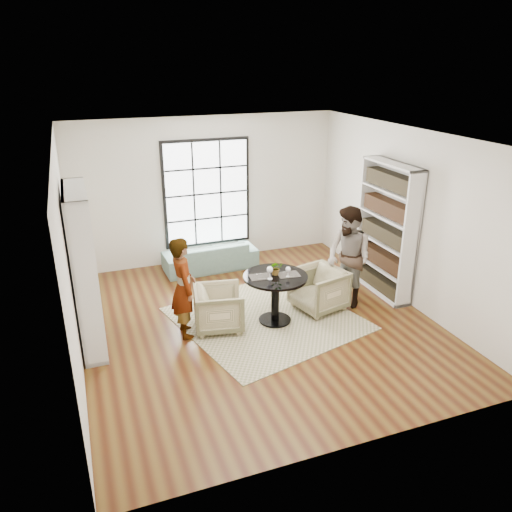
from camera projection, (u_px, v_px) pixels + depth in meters
name	position (u px, v px, depth m)	size (l,w,h in m)	color
ground	(258.00, 322.00, 8.20)	(6.00, 6.00, 0.00)	brown
room_shell	(246.00, 240.00, 8.20)	(6.00, 6.01, 6.00)	silver
rug	(266.00, 318.00, 8.31)	(2.66, 2.66, 0.01)	tan
pedestal_table	(275.00, 289.00, 8.01)	(1.03, 1.03, 0.82)	black
sofa	(210.00, 256.00, 10.19)	(1.88, 0.74, 0.55)	slate
armchair_left	(219.00, 308.00, 7.91)	(0.74, 0.76, 0.69)	tan
armchair_right	(318.00, 289.00, 8.51)	(0.78, 0.80, 0.73)	#C1AB8A
person_left	(183.00, 288.00, 7.56)	(0.59, 0.38, 1.60)	gray
person_right	(349.00, 257.00, 8.50)	(0.85, 0.67, 1.76)	gray
placemat_left	(260.00, 277.00, 7.88)	(0.34, 0.26, 0.01)	#272422
placemat_right	(288.00, 275.00, 7.96)	(0.34, 0.26, 0.01)	#272422
cutlery_left	(260.00, 276.00, 7.88)	(0.14, 0.22, 0.01)	silver
cutlery_right	(289.00, 274.00, 7.96)	(0.14, 0.22, 0.01)	silver
wine_glass_left	(270.00, 270.00, 7.75)	(0.10, 0.10, 0.22)	silver
wine_glass_right	(288.00, 270.00, 7.83)	(0.08, 0.08, 0.18)	silver
flower_centerpiece	(276.00, 268.00, 7.93)	(0.21, 0.18, 0.23)	gray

